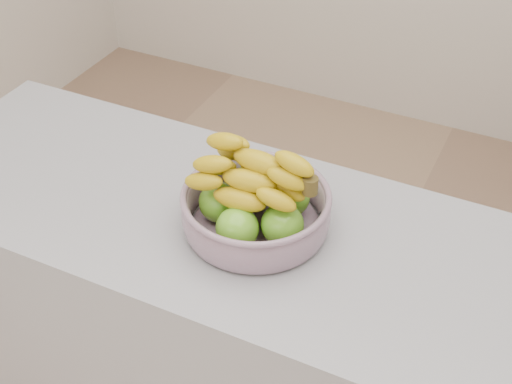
% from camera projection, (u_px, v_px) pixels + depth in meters
% --- Properties ---
extents(counter, '(2.00, 0.60, 0.90)m').
position_uv_depth(counter, '(291.00, 370.00, 1.83)').
color(counter, gray).
rests_on(counter, ground).
extents(fruit_bowl, '(0.33, 0.33, 0.21)m').
position_uv_depth(fruit_bowl, '(256.00, 205.00, 1.55)').
color(fruit_bowl, '#9DA8BD').
rests_on(fruit_bowl, counter).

